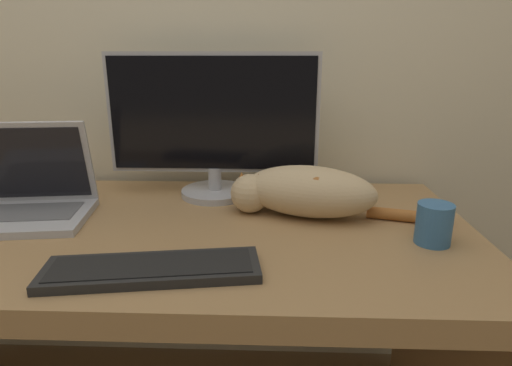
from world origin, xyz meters
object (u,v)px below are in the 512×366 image
(coffee_mug, at_px, (434,224))
(laptop, at_px, (27,200))
(external_keyboard, at_px, (152,269))
(monitor, at_px, (213,125))
(cat, at_px, (304,191))

(coffee_mug, bearing_deg, laptop, 173.13)
(laptop, bearing_deg, external_keyboard, -42.82)
(external_keyboard, bearing_deg, coffee_mug, 7.10)
(monitor, distance_m, coffee_mug, 0.68)
(laptop, xyz_separation_m, coffee_mug, (1.04, -0.13, -0.00))
(external_keyboard, bearing_deg, cat, 37.94)
(monitor, xyz_separation_m, laptop, (-0.48, -0.21, -0.17))
(monitor, height_order, external_keyboard, monitor)
(laptop, bearing_deg, coffee_mug, -14.50)
(monitor, bearing_deg, external_keyboard, -97.05)
(monitor, distance_m, cat, 0.35)
(monitor, bearing_deg, coffee_mug, -31.13)
(monitor, relative_size, external_keyboard, 1.42)
(laptop, bearing_deg, cat, -3.99)
(monitor, relative_size, laptop, 1.78)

